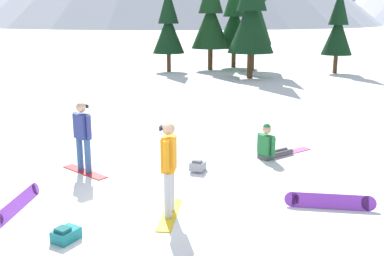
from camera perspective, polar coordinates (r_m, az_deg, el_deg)
ground_plane at (r=9.19m, az=-7.09°, el=-10.13°), size 800.00×800.00×0.00m
snowboarder_foreground at (r=8.54m, az=-2.91°, el=-4.86°), size 0.64×1.50×1.83m
snowboarder_midground at (r=11.20m, az=-13.54°, el=-0.96°), size 1.46×0.77×1.74m
snowboarder_background at (r=12.37m, az=9.85°, el=-2.20°), size 1.30×1.70×0.97m
loose_snowboard_near_right at (r=9.71m, az=-20.98°, el=-8.79°), size 0.59×1.76×0.26m
loose_snowboard_near_left at (r=9.55m, az=16.89°, el=-8.75°), size 1.77×0.55×0.28m
backpack_teal at (r=8.22m, az=-15.54°, el=-12.74°), size 0.39×0.54×0.26m
backpack_grey at (r=11.21m, az=0.71°, el=-4.76°), size 0.36×0.54×0.30m
pine_tree_short at (r=31.54m, az=17.84°, el=11.97°), size 1.98×1.98×5.50m
pine_tree_broad at (r=27.86m, az=7.47°, el=14.00°), size 2.78×2.78×6.99m
pine_tree_young at (r=32.10m, az=2.35°, el=13.87°), size 2.64×2.64×6.77m
pine_tree_twin at (r=33.70m, az=5.34°, el=13.47°), size 2.57×2.57×6.38m
pine_tree_leaning at (r=31.10m, az=-2.98°, el=12.70°), size 2.14×2.14×5.61m
pine_tree_slender at (r=31.80m, az=7.66°, el=15.10°), size 2.68×2.68×8.15m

